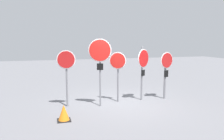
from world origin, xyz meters
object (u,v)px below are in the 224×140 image
stop_sign_0 (66,66)px  traffic_cone_0 (64,113)px  stop_sign_3 (143,63)px  stop_sign_4 (166,67)px  stop_sign_1 (100,56)px  stop_sign_2 (118,66)px

stop_sign_0 → traffic_cone_0: size_ratio=4.22×
stop_sign_3 → stop_sign_4: stop_sign_3 is taller
stop_sign_1 → stop_sign_2: bearing=43.6°
stop_sign_3 → traffic_cone_0: (-3.28, -1.47, -1.27)m
stop_sign_4 → stop_sign_2: bearing=160.1°
stop_sign_4 → stop_sign_3: bearing=158.7°
stop_sign_0 → stop_sign_2: 2.00m
stop_sign_2 → traffic_cone_0: 2.93m
stop_sign_1 → traffic_cone_0: size_ratio=5.05×
stop_sign_2 → stop_sign_4: (2.06, -0.12, -0.10)m
stop_sign_1 → traffic_cone_0: bearing=-124.3°
stop_sign_2 → traffic_cone_0: size_ratio=4.01×
traffic_cone_0 → stop_sign_1: bearing=38.1°
stop_sign_2 → stop_sign_1: bearing=-123.5°
stop_sign_1 → stop_sign_4: 2.94m
stop_sign_2 → traffic_cone_0: (-2.22, -1.50, -1.19)m
stop_sign_3 → traffic_cone_0: 3.81m
stop_sign_4 → traffic_cone_0: size_ratio=3.98×
stop_sign_1 → stop_sign_3: 1.94m
stop_sign_0 → traffic_cone_0: (-0.22, -1.41, -1.27)m
stop_sign_0 → stop_sign_3: (3.05, 0.06, 0.00)m
stop_sign_2 → stop_sign_3: bearing=28.4°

